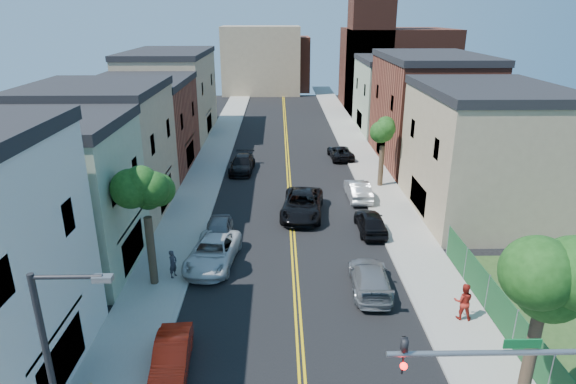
{
  "coord_description": "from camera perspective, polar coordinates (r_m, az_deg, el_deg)",
  "views": [
    {
      "loc": [
        -0.91,
        -9.88,
        14.33
      ],
      "look_at": [
        -0.25,
        23.41,
        2.0
      ],
      "focal_mm": 30.37,
      "sensor_mm": 36.0,
      "label": 1
    }
  ],
  "objects": [
    {
      "name": "curb_right",
      "position": [
        52.36,
        6.68,
        4.38
      ],
      "size": [
        0.3,
        100.0,
        0.15
      ],
      "primitive_type": "cube",
      "color": "gray",
      "rests_on": "ground"
    },
    {
      "name": "silver_car_right",
      "position": [
        39.9,
        8.18,
        0.24
      ],
      "size": [
        1.75,
        4.74,
        1.55
      ],
      "primitive_type": "imported",
      "rotation": [
        0.0,
        0.0,
        3.17
      ],
      "color": "#A2A6AA",
      "rests_on": "ground"
    },
    {
      "name": "bldg_left_brick",
      "position": [
        48.82,
        -16.8,
        7.24
      ],
      "size": [
        9.0,
        12.0,
        8.0
      ],
      "primitive_type": "cube",
      "color": "brown",
      "rests_on": "ground"
    },
    {
      "name": "backdrop_center",
      "position": [
        96.34,
        -0.61,
        14.76
      ],
      "size": [
        10.0,
        8.0,
        10.0
      ],
      "primitive_type": "cube",
      "color": "brown",
      "rests_on": "ground"
    },
    {
      "name": "pedestrian_left",
      "position": [
        28.55,
        -13.32,
        -8.19
      ],
      "size": [
        0.6,
        0.7,
        1.64
      ],
      "primitive_type": "imported",
      "rotation": [
        0.0,
        0.0,
        1.17
      ],
      "color": "#28272F",
      "rests_on": "sidewalk_left"
    },
    {
      "name": "bldg_left_palegrn",
      "position": [
        30.71,
        -26.29,
        -1.04
      ],
      "size": [
        9.0,
        8.0,
        8.5
      ],
      "primitive_type": "cube",
      "color": "gray",
      "rests_on": "ground"
    },
    {
      "name": "church",
      "position": [
        79.18,
        11.84,
        14.78
      ],
      "size": [
        16.2,
        14.2,
        22.6
      ],
      "color": "#4C2319",
      "rests_on": "ground"
    },
    {
      "name": "dark_car_right_far",
      "position": [
        50.92,
        6.16,
        4.63
      ],
      "size": [
        2.55,
        4.92,
        1.33
      ],
      "primitive_type": "imported",
      "rotation": [
        0.0,
        0.0,
        3.22
      ],
      "color": "black",
      "rests_on": "ground"
    },
    {
      "name": "bldg_right_brick",
      "position": [
        51.01,
        16.08,
        9.0
      ],
      "size": [
        9.0,
        14.0,
        10.0
      ],
      "primitive_type": "cube",
      "color": "brown",
      "rests_on": "ground"
    },
    {
      "name": "sidewalk_left",
      "position": [
        52.35,
        -8.79,
        4.28
      ],
      "size": [
        3.2,
        100.0,
        0.15
      ],
      "primitive_type": "cube",
      "color": "gray",
      "rests_on": "ground"
    },
    {
      "name": "black_car_right",
      "position": [
        34.08,
        9.66,
        -3.45
      ],
      "size": [
        1.85,
        4.5,
        1.53
      ],
      "primitive_type": "imported",
      "rotation": [
        0.0,
        0.0,
        3.15
      ],
      "color": "black",
      "rests_on": "ground"
    },
    {
      "name": "tree_right_far",
      "position": [
        41.75,
        11.21,
        8.08
      ],
      "size": [
        4.4,
        4.4,
        8.03
      ],
      "color": "#36281B",
      "rests_on": "sidewalk_right"
    },
    {
      "name": "sidewalk_right",
      "position": [
        52.63,
        8.57,
        4.37
      ],
      "size": [
        3.2,
        100.0,
        0.15
      ],
      "primitive_type": "cube",
      "color": "gray",
      "rests_on": "ground"
    },
    {
      "name": "grey_car_right",
      "position": [
        27.27,
        9.57,
        -9.91
      ],
      "size": [
        2.3,
        5.15,
        1.47
      ],
      "primitive_type": "imported",
      "rotation": [
        0.0,
        0.0,
        3.09
      ],
      "color": "slate",
      "rests_on": "ground"
    },
    {
      "name": "black_suv_lane",
      "position": [
        36.25,
        1.69,
        -1.47
      ],
      "size": [
        3.65,
        6.63,
        1.76
      ],
      "primitive_type": "imported",
      "rotation": [
        0.0,
        0.0,
        -0.12
      ],
      "color": "black",
      "rests_on": "ground"
    },
    {
      "name": "backdrop_left",
      "position": [
        92.31,
        -3.16,
        15.11
      ],
      "size": [
        14.0,
        8.0,
        12.0
      ],
      "primitive_type": "cube",
      "color": "#998466",
      "rests_on": "ground"
    },
    {
      "name": "tree_left_mid",
      "position": [
        26.06,
        -16.59,
        2.16
      ],
      "size": [
        5.2,
        5.2,
        9.29
      ],
      "color": "#36281B",
      "rests_on": "sidewalk_left"
    },
    {
      "name": "white_pickup",
      "position": [
        29.77,
        -8.79,
        -7.0
      ],
      "size": [
        3.29,
        5.94,
        1.57
      ],
      "primitive_type": "imported",
      "rotation": [
        0.0,
        0.0,
        -0.12
      ],
      "color": "silver",
      "rests_on": "ground"
    },
    {
      "name": "bldg_left_tan_far",
      "position": [
        62.04,
        -13.55,
        10.89
      ],
      "size": [
        9.0,
        16.0,
        9.5
      ],
      "primitive_type": "cube",
      "color": "#998466",
      "rests_on": "ground"
    },
    {
      "name": "street_lamp",
      "position": [
        15.75,
        -25.18,
        -19.58
      ],
      "size": [
        2.14,
        0.25,
        8.0
      ],
      "color": "black",
      "rests_on": "sidewalk_left"
    },
    {
      "name": "curb_left",
      "position": [
        52.15,
        -6.88,
        4.31
      ],
      "size": [
        0.3,
        100.0,
        0.15
      ],
      "primitive_type": "cube",
      "color": "gray",
      "rests_on": "ground"
    },
    {
      "name": "red_sedan",
      "position": [
        22.28,
        -13.45,
        -18.16
      ],
      "size": [
        1.69,
        4.14,
        1.34
      ],
      "primitive_type": "imported",
      "rotation": [
        0.0,
        0.0,
        0.07
      ],
      "color": "red",
      "rests_on": "ground"
    },
    {
      "name": "pedestrian_right",
      "position": [
        25.75,
        19.84,
        -11.95
      ],
      "size": [
        1.06,
        0.9,
        1.9
      ],
      "primitive_type": "imported",
      "rotation": [
        0.0,
        0.0,
        2.92
      ],
      "color": "#A02118",
      "rests_on": "sidewalk_right"
    },
    {
      "name": "bldg_left_tan_near",
      "position": [
        38.53,
        -21.01,
        4.17
      ],
      "size": [
        9.0,
        10.0,
        9.0
      ],
      "primitive_type": "cube",
      "color": "#998466",
      "rests_on": "ground"
    },
    {
      "name": "fence_right",
      "position": [
        25.68,
        23.59,
        -12.61
      ],
      "size": [
        0.04,
        15.0,
        1.9
      ],
      "primitive_type": "cube",
      "color": "#143F1E",
      "rests_on": "sidewalk_right"
    },
    {
      "name": "grey_car_left",
      "position": [
        32.31,
        -8.13,
        -4.69
      ],
      "size": [
        2.02,
        4.66,
        1.57
      ],
      "primitive_type": "imported",
      "rotation": [
        0.0,
        0.0,
        0.04
      ],
      "color": "#5C5F64",
      "rests_on": "ground"
    },
    {
      "name": "tree_right_corner",
      "position": [
        17.9,
        28.71,
        -5.44
      ],
      "size": [
        5.8,
        5.8,
        10.35
      ],
      "color": "#36281B",
      "rests_on": "sidewalk_right"
    },
    {
      "name": "bldg_right_palegrn",
      "position": [
        64.45,
        12.48,
        10.85
      ],
      "size": [
        9.0,
        12.0,
        8.5
      ],
      "primitive_type": "cube",
      "color": "gray",
      "rests_on": "ground"
    },
    {
      "name": "bldg_right_tan",
      "position": [
        38.31,
        21.87,
        3.96
      ],
      "size": [
        9.0,
        12.0,
        9.0
      ],
      "primitive_type": "cube",
      "color": "#998466",
      "rests_on": "ground"
    },
    {
      "name": "black_car_left",
      "position": [
        46.6,
        -5.39,
        3.29
      ],
      "size": [
        2.46,
        5.33,
        1.51
      ],
      "primitive_type": "imported",
      "rotation": [
        0.0,
        0.0,
        -0.07
      ],
      "color": "black",
      "rests_on": "ground"
    }
  ]
}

